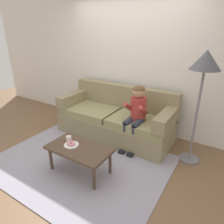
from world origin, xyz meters
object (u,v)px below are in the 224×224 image
mug (69,139)px  toy_controller (66,140)px  donut (71,143)px  coffee_table (79,150)px  person_child (136,111)px  couch (116,119)px  floor_lamp (204,69)px

mug → toy_controller: (-0.57, 0.48, -0.43)m
donut → toy_controller: bearing=140.9°
coffee_table → person_child: (0.37, 1.04, 0.31)m
coffee_table → mug: (-0.23, 0.04, 0.09)m
couch → person_child: size_ratio=1.98×
couch → mug: size_ratio=24.24×
person_child → toy_controller: bearing=-156.0°
person_child → toy_controller: 1.43m
coffee_table → toy_controller: 1.01m
person_child → floor_lamp: size_ratio=0.65×
floor_lamp → toy_controller: bearing=-163.4°
coffee_table → person_child: person_child is taller
toy_controller → floor_lamp: 2.59m
floor_lamp → person_child: bearing=-173.7°
person_child → toy_controller: person_child is taller
person_child → mug: size_ratio=12.24×
donut → mug: mug is taller
coffee_table → floor_lamp: (1.28, 1.14, 1.08)m
floor_lamp → coffee_table: bearing=-138.3°
toy_controller → donut: bearing=-51.2°
couch → person_child: (0.51, -0.21, 0.33)m
person_child → mug: (-0.59, -1.00, -0.22)m
person_child → donut: (-0.50, -1.06, -0.23)m
toy_controller → person_child: bearing=11.8°
couch → coffee_table: 1.26m
couch → person_child: person_child is taller
couch → coffee_table: couch is taller
coffee_table → floor_lamp: floor_lamp is taller
floor_lamp → donut: bearing=-140.6°
couch → toy_controller: 1.02m
couch → floor_lamp: 1.80m
couch → mug: 1.22m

